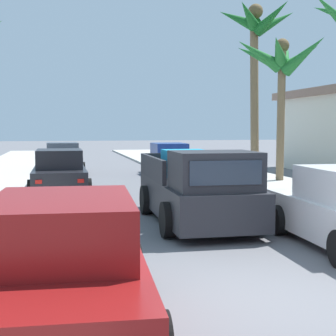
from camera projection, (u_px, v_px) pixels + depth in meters
ground_plane at (261, 297)px, 6.78m from camera, size 160.00×160.00×0.00m
sidewalk_left at (1, 191)px, 17.47m from camera, size 4.86×60.00×0.12m
sidewalk_right at (253, 185)px, 19.45m from camera, size 4.86×60.00×0.12m
curb_left at (31, 191)px, 17.69m from camera, size 0.16×60.00×0.10m
curb_right at (228, 186)px, 19.24m from camera, size 0.16×60.00×0.10m
pickup_truck at (197, 190)px, 11.88m from camera, size 2.27×5.24×1.80m
car_left_near at (63, 269)px, 5.60m from camera, size 2.21×4.34×1.54m
car_right_near at (169, 160)px, 24.16m from camera, size 2.07×4.28×1.54m
car_left_mid at (62, 159)px, 25.04m from camera, size 2.11×4.30×1.54m
car_right_mid at (60, 173)px, 17.33m from camera, size 2.04×4.27×1.54m
palm_tree_left_fore at (257, 38)px, 23.63m from camera, size 3.95×3.87×8.14m
palm_tree_right_mid at (281, 62)px, 20.27m from camera, size 3.97×3.70×5.96m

